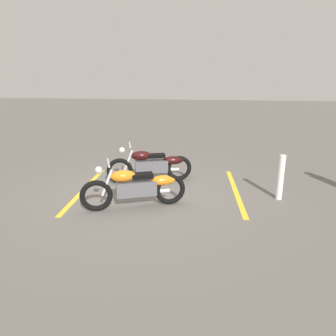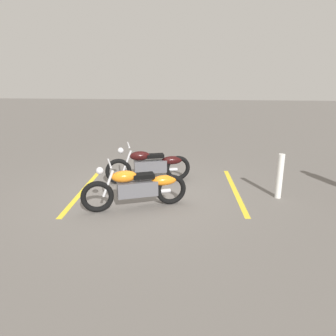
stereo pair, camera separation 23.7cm
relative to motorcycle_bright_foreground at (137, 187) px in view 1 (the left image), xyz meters
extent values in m
plane|color=#66605B|center=(-0.13, 0.82, -0.46)|extent=(60.00, 60.00, 0.00)
torus|color=black|center=(-0.78, -0.31, -0.13)|extent=(0.66, 0.35, 0.67)
torus|color=black|center=(0.67, 0.26, -0.13)|extent=(0.66, 0.35, 0.67)
cube|color=#59595E|center=(-0.01, -0.01, -0.04)|extent=(0.86, 0.51, 0.32)
ellipsoid|color=orange|center=(-0.26, -0.10, 0.26)|extent=(0.59, 0.45, 0.24)
ellipsoid|color=orange|center=(0.52, 0.20, 0.10)|extent=(0.61, 0.43, 0.22)
cube|color=black|center=(0.11, 0.04, 0.24)|extent=(0.50, 0.38, 0.09)
cylinder|color=silver|center=(-0.57, -0.22, 0.13)|extent=(0.27, 0.15, 0.56)
cylinder|color=silver|center=(-0.52, -0.21, 0.56)|extent=(0.26, 0.59, 0.04)
sphere|color=silver|center=(-0.70, -0.28, 0.42)|extent=(0.15, 0.15, 0.15)
cylinder|color=silver|center=(0.32, 0.27, -0.20)|extent=(0.68, 0.34, 0.09)
torus|color=black|center=(-0.79, 1.44, -0.13)|extent=(0.67, 0.30, 0.67)
torus|color=black|center=(0.70, 1.90, -0.13)|extent=(0.67, 0.30, 0.67)
cube|color=#59595E|center=(0.00, 1.69, -0.04)|extent=(0.87, 0.45, 0.32)
ellipsoid|color=black|center=(-0.26, 1.61, 0.26)|extent=(0.58, 0.42, 0.24)
ellipsoid|color=black|center=(0.54, 1.85, 0.10)|extent=(0.61, 0.39, 0.22)
cube|color=black|center=(0.12, 1.72, 0.24)|extent=(0.49, 0.36, 0.09)
cylinder|color=silver|center=(-0.57, 1.51, 0.13)|extent=(0.27, 0.13, 0.56)
cylinder|color=silver|center=(-0.53, 1.53, 0.56)|extent=(0.21, 0.60, 0.04)
sphere|color=silver|center=(-0.72, 1.47, 0.42)|extent=(0.15, 0.15, 0.15)
cylinder|color=silver|center=(0.34, 1.94, -0.20)|extent=(0.70, 0.29, 0.09)
cylinder|color=white|center=(3.08, 0.88, 0.05)|extent=(0.14, 0.14, 1.03)
cube|color=yellow|center=(-1.55, 0.88, -0.46)|extent=(0.32, 3.20, 0.01)
cube|color=yellow|center=(2.15, 1.27, -0.46)|extent=(0.32, 3.20, 0.01)
camera|label=1|loc=(1.49, -6.02, 2.24)|focal=33.43mm
camera|label=2|loc=(1.25, -6.05, 2.24)|focal=33.43mm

